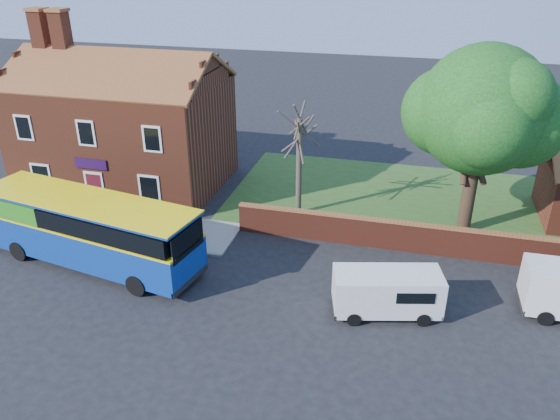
# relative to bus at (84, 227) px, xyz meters

# --- Properties ---
(ground) EXTENTS (120.00, 120.00, 0.00)m
(ground) POSITION_rel_bus_xyz_m (4.15, -2.03, -1.93)
(ground) COLOR black
(ground) RESTS_ON ground
(pavement) EXTENTS (18.00, 3.50, 0.12)m
(pavement) POSITION_rel_bus_xyz_m (-2.85, 3.72, -1.87)
(pavement) COLOR gray
(pavement) RESTS_ON ground
(kerb) EXTENTS (18.00, 0.15, 0.14)m
(kerb) POSITION_rel_bus_xyz_m (-2.85, 1.97, -1.86)
(kerb) COLOR slate
(kerb) RESTS_ON ground
(grass_strip) EXTENTS (26.00, 12.00, 0.04)m
(grass_strip) POSITION_rel_bus_xyz_m (17.15, 10.97, -1.91)
(grass_strip) COLOR #426B28
(grass_strip) RESTS_ON ground
(shop_building) EXTENTS (12.30, 8.13, 10.50)m
(shop_building) POSITION_rel_bus_xyz_m (-2.87, 9.47, 1.49)
(shop_building) COLOR brown
(shop_building) RESTS_ON ground
(boundary_wall) EXTENTS (22.00, 0.38, 1.60)m
(boundary_wall) POSITION_rel_bus_xyz_m (17.15, 4.97, -1.12)
(boundary_wall) COLOR maroon
(boundary_wall) RESTS_ON ground
(bus) EXTENTS (11.50, 4.76, 3.40)m
(bus) POSITION_rel_bus_xyz_m (0.00, 0.00, 0.00)
(bus) COLOR #0D3797
(bus) RESTS_ON ground
(van_near) EXTENTS (4.73, 2.79, 1.95)m
(van_near) POSITION_rel_bus_xyz_m (14.42, -0.56, -0.84)
(van_near) COLOR white
(van_near) RESTS_ON ground
(large_tree) EXTENTS (8.16, 6.45, 9.95)m
(large_tree) POSITION_rel_bus_xyz_m (17.97, 8.09, 4.59)
(large_tree) COLOR black
(large_tree) RESTS_ON ground
(bare_tree) EXTENTS (2.31, 2.76, 6.17)m
(bare_tree) POSITION_rel_bus_xyz_m (8.75, 7.73, 1.24)
(bare_tree) COLOR #4C4238
(bare_tree) RESTS_ON ground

